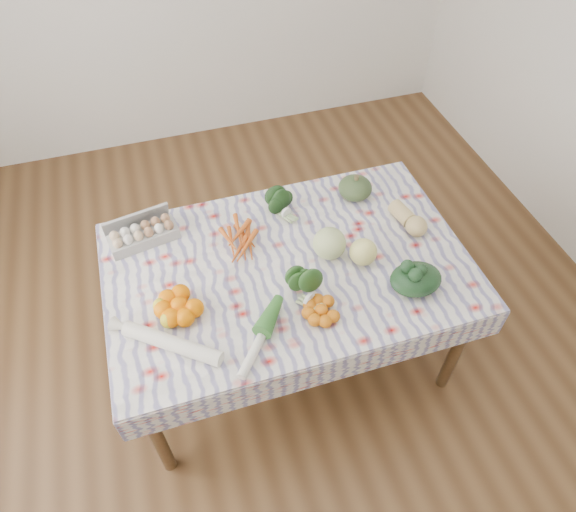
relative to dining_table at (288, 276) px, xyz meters
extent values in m
plane|color=#52351C|center=(0.00, 0.00, -0.68)|extent=(4.50, 4.50, 0.00)
cube|color=brown|center=(0.00, 0.00, 0.05)|extent=(1.60, 1.00, 0.04)
cylinder|color=brown|center=(-0.74, -0.44, -0.32)|extent=(0.06, 0.06, 0.71)
cylinder|color=brown|center=(0.74, -0.44, -0.32)|extent=(0.06, 0.06, 0.71)
cylinder|color=brown|center=(-0.74, 0.44, -0.32)|extent=(0.06, 0.06, 0.71)
cylinder|color=brown|center=(0.74, 0.44, -0.32)|extent=(0.06, 0.06, 0.71)
cube|color=silver|center=(0.00, 0.00, 0.08)|extent=(1.66, 1.06, 0.01)
cube|color=#A8A8A3|center=(-0.61, 0.34, 0.13)|extent=(0.34, 0.19, 0.09)
cube|color=#CD5A1B|center=(-0.17, 0.17, 0.11)|extent=(0.29, 0.28, 0.04)
ellipsoid|color=#193815|center=(0.06, 0.34, 0.15)|extent=(0.19, 0.18, 0.13)
ellipsoid|color=#3D532C|center=(0.47, 0.34, 0.14)|extent=(0.21, 0.21, 0.11)
sphere|color=#BDD084|center=(0.20, 0.00, 0.16)|extent=(0.16, 0.16, 0.15)
ellipsoid|color=tan|center=(0.64, 0.07, 0.14)|extent=(0.15, 0.24, 0.10)
cube|color=#FF7700|center=(-0.52, -0.12, 0.13)|extent=(0.34, 0.34, 0.09)
ellipsoid|color=#204618|center=(-0.01, -0.20, 0.14)|extent=(0.21, 0.21, 0.11)
cube|color=orange|center=(0.05, -0.31, 0.11)|extent=(0.21, 0.21, 0.06)
sphere|color=#EAE579|center=(0.33, -0.08, 0.15)|extent=(0.15, 0.15, 0.13)
ellipsoid|color=black|center=(0.49, -0.29, 0.13)|extent=(0.24, 0.20, 0.10)
cylinder|color=white|center=(-0.57, -0.28, 0.12)|extent=(0.40, 0.32, 0.06)
cylinder|color=white|center=(-0.23, -0.36, 0.10)|extent=(0.27, 0.32, 0.04)
camera|label=1|loc=(-0.46, -1.46, 1.88)|focal=32.00mm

